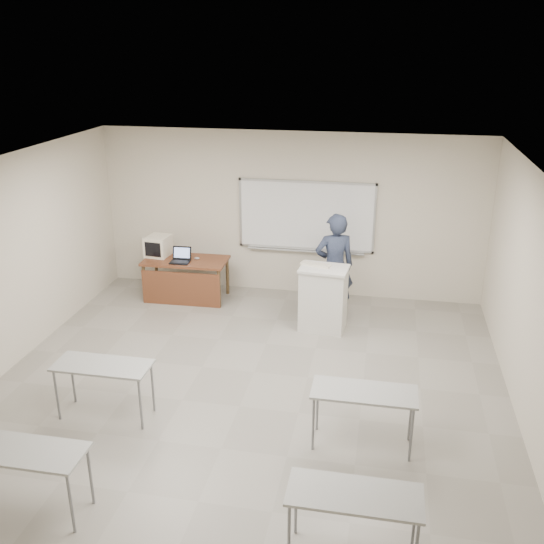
% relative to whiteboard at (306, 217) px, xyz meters
% --- Properties ---
extents(floor, '(7.00, 8.00, 0.01)m').
position_rel_whiteboard_xyz_m(floor, '(-0.30, -3.97, -1.49)').
color(floor, gray).
rests_on(floor, ground).
extents(whiteboard, '(2.48, 0.10, 1.31)m').
position_rel_whiteboard_xyz_m(whiteboard, '(0.00, 0.00, 0.00)').
color(whiteboard, white).
rests_on(whiteboard, floor).
extents(student_desks, '(4.40, 2.20, 0.73)m').
position_rel_whiteboard_xyz_m(student_desks, '(-0.30, -5.32, -0.81)').
color(student_desks, gray).
rests_on(student_desks, floor).
extents(instructor_desk, '(1.51, 0.75, 0.75)m').
position_rel_whiteboard_xyz_m(instructor_desk, '(-2.10, -0.78, -0.93)').
color(instructor_desk, brown).
rests_on(instructor_desk, floor).
extents(podium, '(0.76, 0.55, 1.07)m').
position_rel_whiteboard_xyz_m(podium, '(0.50, -1.47, -0.94)').
color(podium, silver).
rests_on(podium, floor).
extents(crt_monitor, '(0.41, 0.45, 0.39)m').
position_rel_whiteboard_xyz_m(crt_monitor, '(-2.65, -0.54, -0.55)').
color(crt_monitor, beige).
rests_on(crt_monitor, instructor_desk).
extents(laptop, '(0.34, 0.31, 0.25)m').
position_rel_whiteboard_xyz_m(laptop, '(-2.15, -0.79, -0.67)').
color(laptop, black).
rests_on(laptop, instructor_desk).
extents(mouse, '(0.11, 0.08, 0.04)m').
position_rel_whiteboard_xyz_m(mouse, '(-1.90, -0.62, -0.71)').
color(mouse, '#9C9EA3').
rests_on(mouse, instructor_desk).
extents(keyboard, '(0.51, 0.27, 0.03)m').
position_rel_whiteboard_xyz_m(keyboard, '(0.35, -1.39, -0.40)').
color(keyboard, beige).
rests_on(keyboard, podium).
extents(presenter, '(0.77, 0.63, 1.83)m').
position_rel_whiteboard_xyz_m(presenter, '(0.62, -0.97, -0.56)').
color(presenter, black).
rests_on(presenter, floor).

